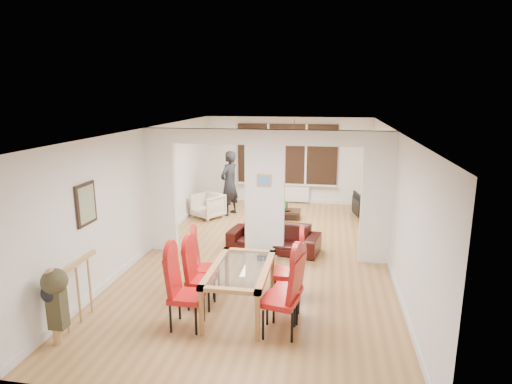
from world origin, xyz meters
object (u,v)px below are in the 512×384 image
(dining_chair_lc, at_px, (206,265))
(armchair, at_px, (208,206))
(dining_table, at_px, (240,289))
(dining_chair_rb, at_px, (287,286))
(dining_chair_ra, at_px, (279,294))
(dining_chair_la, at_px, (187,291))
(dining_chair_rc, at_px, (288,268))
(bowl, at_px, (287,210))
(coffee_table, at_px, (281,214))
(bottle, at_px, (287,206))
(dining_chair_lb, at_px, (201,276))
(sofa, at_px, (274,237))
(television, at_px, (355,206))
(person, at_px, (229,183))

(dining_chair_lc, distance_m, armchair, 4.54)
(dining_table, bearing_deg, dining_chair_rb, -6.08)
(dining_chair_ra, bearing_deg, dining_chair_la, -165.52)
(dining_table, relative_size, dining_chair_rc, 1.44)
(dining_chair_rb, bearing_deg, bowl, 105.28)
(coffee_table, xyz_separation_m, bowl, (0.15, -0.09, 0.14))
(dining_chair_lc, bearing_deg, coffee_table, 70.40)
(dining_chair_ra, bearing_deg, dining_chair_rb, 94.33)
(dining_table, bearing_deg, bottle, 87.80)
(dining_chair_rb, relative_size, coffee_table, 1.04)
(dining_table, xyz_separation_m, armchair, (-1.91, 4.87, -0.04))
(dining_chair_lb, bearing_deg, bottle, 84.03)
(dining_chair_la, bearing_deg, sofa, 75.47)
(dining_chair_lb, xyz_separation_m, television, (2.64, 5.52, -0.20))
(dining_table, distance_m, dining_chair_lc, 0.86)
(dining_chair_rc, bearing_deg, coffee_table, 94.79)
(bottle, bearing_deg, coffee_table, 160.95)
(dining_table, bearing_deg, dining_chair_rc, 37.63)
(dining_chair_lc, distance_m, bottle, 4.67)
(dining_chair_lb, xyz_separation_m, dining_chair_ra, (1.30, -0.57, 0.08))
(armchair, relative_size, bowl, 3.13)
(person, bearing_deg, dining_table, 38.76)
(dining_chair_rb, xyz_separation_m, sofa, (-0.56, 2.81, -0.24))
(dining_chair_la, bearing_deg, bottle, 80.76)
(coffee_table, bearing_deg, dining_chair_ra, -83.89)
(sofa, relative_size, armchair, 2.69)
(dining_chair_lb, distance_m, television, 6.12)
(dining_chair_rb, bearing_deg, dining_table, -176.49)
(sofa, height_order, armchair, armchair)
(bottle, bearing_deg, bowl, -77.12)
(dining_table, distance_m, dining_chair_la, 0.89)
(dining_chair_lc, relative_size, person, 0.59)
(dining_chair_ra, distance_m, person, 6.15)
(dining_chair_la, xyz_separation_m, dining_chair_ra, (1.32, 0.05, 0.03))
(dining_chair_la, distance_m, television, 6.70)
(dining_chair_rc, relative_size, armchair, 1.52)
(dining_chair_lc, height_order, television, dining_chair_lc)
(sofa, xyz_separation_m, television, (1.85, 2.85, 0.03))
(dining_chair_rc, xyz_separation_m, bowl, (-0.47, 4.52, -0.29))
(sofa, xyz_separation_m, armchair, (-2.06, 2.13, 0.04))
(dining_chair_rc, relative_size, bottle, 4.20)
(dining_chair_lb, relative_size, bottle, 3.91)
(sofa, bearing_deg, person, 131.46)
(television, relative_size, bowl, 4.70)
(dining_chair_lb, height_order, bottle, dining_chair_lb)
(television, distance_m, bowl, 1.88)
(dining_table, height_order, coffee_table, dining_table)
(dining_chair_lb, bearing_deg, dining_chair_lc, 99.57)
(dining_chair_lc, xyz_separation_m, armchair, (-1.22, 4.37, -0.19))
(coffee_table, bearing_deg, dining_chair_lc, -99.06)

